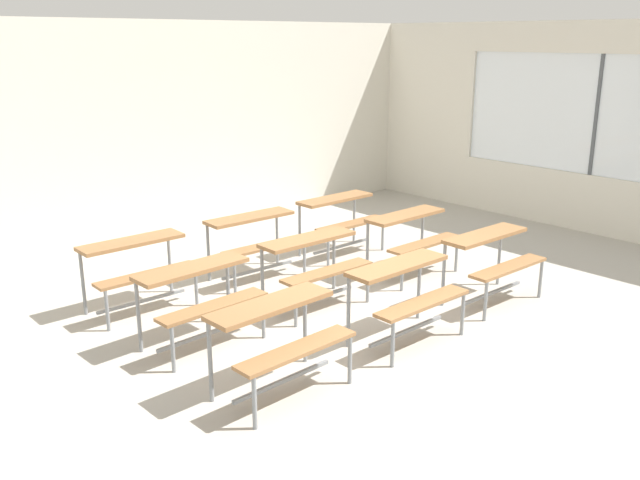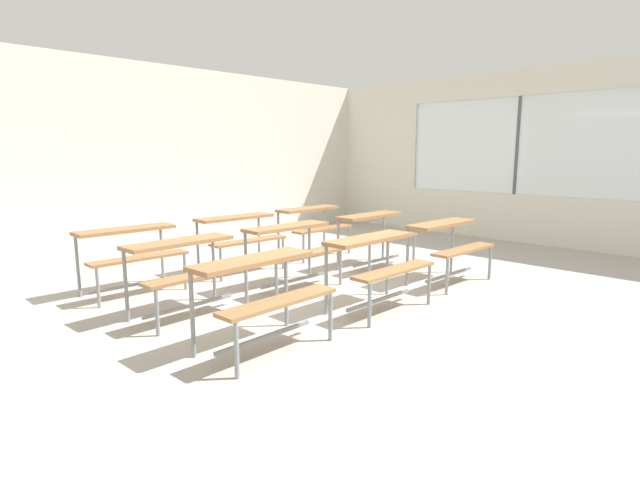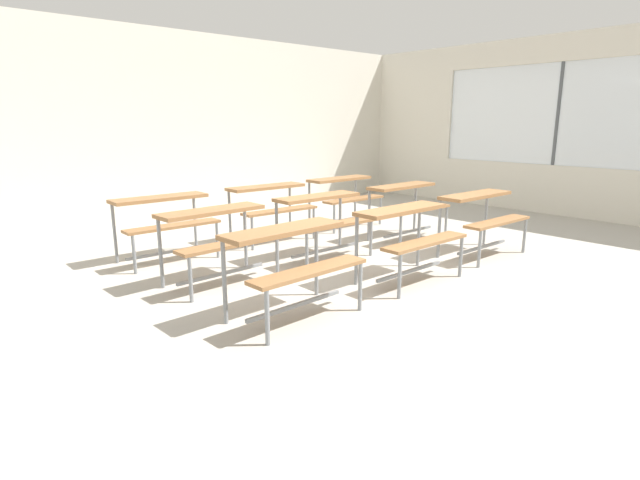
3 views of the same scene
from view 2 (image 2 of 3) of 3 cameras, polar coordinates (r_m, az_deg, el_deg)
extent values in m
cube|color=#ADA89E|center=(5.29, 3.55, -7.84)|extent=(10.00, 9.00, 0.05)
cube|color=silver|center=(8.68, -19.60, 8.84)|extent=(10.00, 0.12, 3.00)
cube|color=silver|center=(9.47, 23.93, 2.08)|extent=(0.12, 9.00, 0.85)
cube|color=silver|center=(9.47, 24.98, 16.29)|extent=(0.12, 9.00, 0.45)
cube|color=silver|center=(11.15, 6.88, 10.52)|extent=(0.12, 1.90, 1.70)
cube|color=white|center=(9.59, 21.65, 9.97)|extent=(0.02, 4.20, 1.70)
cube|color=#4C5156|center=(9.59, 21.65, 9.97)|extent=(0.06, 0.05, 1.70)
cube|color=olive|center=(4.12, -7.71, -2.36)|extent=(1.11, 0.35, 0.04)
cube|color=olive|center=(3.95, -4.64, -7.02)|extent=(1.11, 0.25, 0.03)
cylinder|color=gray|center=(4.04, -14.41, -8.12)|extent=(0.04, 0.04, 0.72)
cylinder|color=gray|center=(4.63, -3.90, -5.50)|extent=(0.04, 0.04, 0.72)
cylinder|color=gray|center=(3.66, -9.54, -12.21)|extent=(0.04, 0.04, 0.44)
cylinder|color=gray|center=(4.30, 1.20, -8.65)|extent=(0.04, 0.04, 0.44)
cube|color=gray|center=(4.19, -6.27, -10.95)|extent=(1.00, 0.06, 0.03)
cube|color=olive|center=(5.13, 5.71, 0.15)|extent=(1.10, 0.32, 0.04)
cube|color=olive|center=(5.00, 8.52, -3.46)|extent=(1.10, 0.22, 0.03)
cylinder|color=gray|center=(4.93, 0.71, -4.49)|extent=(0.04, 0.04, 0.72)
cylinder|color=gray|center=(5.68, 7.72, -2.64)|extent=(0.04, 0.04, 0.72)
cylinder|color=gray|center=(4.62, 5.68, -7.36)|extent=(0.04, 0.04, 0.44)
cylinder|color=gray|center=(5.41, 12.37, -4.95)|extent=(0.04, 0.04, 0.44)
cube|color=gray|center=(5.19, 6.81, -6.79)|extent=(1.00, 0.04, 0.03)
cube|color=olive|center=(6.34, 13.74, 1.81)|extent=(1.11, 0.34, 0.04)
cube|color=olive|center=(6.23, 16.12, -1.07)|extent=(1.10, 0.24, 0.03)
cylinder|color=gray|center=(6.07, 9.96, -1.87)|extent=(0.04, 0.04, 0.72)
cylinder|color=gray|center=(6.89, 14.85, -0.63)|extent=(0.04, 0.04, 0.72)
cylinder|color=gray|center=(5.81, 14.32, -4.00)|extent=(0.04, 0.04, 0.44)
cylinder|color=gray|center=(6.66, 18.85, -2.44)|extent=(0.04, 0.04, 0.44)
cube|color=gray|center=(6.39, 14.57, -3.85)|extent=(1.00, 0.05, 0.03)
cube|color=olive|center=(5.09, -15.84, -0.26)|extent=(1.11, 0.36, 0.04)
cube|color=olive|center=(4.89, -13.70, -3.95)|extent=(1.11, 0.26, 0.03)
cylinder|color=gray|center=(5.06, -21.32, -4.83)|extent=(0.04, 0.04, 0.72)
cylinder|color=gray|center=(5.55, -12.05, -3.06)|extent=(0.04, 0.04, 0.72)
cylinder|color=gray|center=(4.62, -18.14, -7.81)|extent=(0.04, 0.04, 0.44)
cylinder|color=gray|center=(5.16, -8.41, -5.56)|extent=(0.04, 0.04, 0.44)
cube|color=gray|center=(5.12, -14.68, -7.29)|extent=(1.00, 0.07, 0.03)
cube|color=olive|center=(5.91, -3.85, 1.49)|extent=(1.11, 0.34, 0.04)
cube|color=olive|center=(5.73, -1.74, -1.62)|extent=(1.10, 0.24, 0.03)
cylinder|color=gray|center=(5.78, -8.48, -2.42)|extent=(0.04, 0.04, 0.72)
cylinder|color=gray|center=(6.41, -1.22, -1.09)|extent=(0.04, 0.04, 0.72)
cylinder|color=gray|center=(5.39, -5.01, -4.79)|extent=(0.04, 0.04, 0.44)
cylinder|color=gray|center=(6.05, 2.35, -3.11)|extent=(0.04, 0.04, 0.44)
cube|color=gray|center=(5.93, -2.90, -4.58)|extent=(1.00, 0.05, 0.03)
cube|color=olive|center=(6.99, 5.72, 2.79)|extent=(1.10, 0.32, 0.04)
cube|color=olive|center=(6.84, 7.76, 0.22)|extent=(1.10, 0.22, 0.03)
cylinder|color=gray|center=(6.77, 2.08, -0.50)|extent=(0.04, 0.04, 0.72)
cylinder|color=gray|center=(7.52, 7.24, 0.50)|extent=(0.04, 0.04, 0.72)
cylinder|color=gray|center=(6.44, 5.68, -2.35)|extent=(0.04, 0.04, 0.44)
cylinder|color=gray|center=(7.23, 10.67, -1.11)|extent=(0.04, 0.04, 0.44)
cube|color=gray|center=(7.01, 6.52, -2.34)|extent=(1.00, 0.03, 0.03)
cube|color=olive|center=(6.11, -21.37, 1.10)|extent=(1.10, 0.33, 0.04)
cube|color=olive|center=(5.87, -19.95, -1.94)|extent=(1.10, 0.23, 0.03)
cylinder|color=gray|center=(6.13, -25.96, -2.63)|extent=(0.04, 0.04, 0.72)
cylinder|color=gray|center=(6.50, -17.62, -1.40)|extent=(0.04, 0.04, 0.72)
cylinder|color=gray|center=(5.65, -24.04, -4.95)|extent=(0.04, 0.04, 0.44)
cylinder|color=gray|center=(6.06, -15.17, -3.45)|extent=(0.04, 0.04, 0.44)
cube|color=gray|center=(6.11, -20.47, -4.80)|extent=(1.00, 0.05, 0.03)
cube|color=olive|center=(6.85, -9.71, 2.55)|extent=(1.11, 0.36, 0.04)
cube|color=olive|center=(6.63, -8.10, -0.10)|extent=(1.11, 0.26, 0.03)
cylinder|color=gray|center=(6.77, -13.80, -0.78)|extent=(0.04, 0.04, 0.72)
cylinder|color=gray|center=(7.30, -6.99, 0.22)|extent=(0.04, 0.04, 0.72)
cylinder|color=gray|center=(6.33, -11.26, -2.71)|extent=(0.04, 0.04, 0.44)
cylinder|color=gray|center=(6.90, -4.24, -1.49)|extent=(0.04, 0.04, 0.44)
cube|color=gray|center=(6.85, -8.91, -2.71)|extent=(1.00, 0.06, 0.03)
cube|color=olive|center=(7.77, -1.34, 3.57)|extent=(1.10, 0.32, 0.04)
cube|color=olive|center=(7.59, 0.35, 1.28)|extent=(1.10, 0.22, 0.03)
cylinder|color=gray|center=(7.59, -4.78, 0.64)|extent=(0.04, 0.04, 0.72)
cylinder|color=gray|center=(8.27, 0.48, 1.45)|extent=(0.04, 0.04, 0.72)
cylinder|color=gray|center=(7.21, -1.90, -0.96)|extent=(0.04, 0.04, 0.44)
cylinder|color=gray|center=(7.93, 3.34, 0.03)|extent=(0.04, 0.04, 0.44)
cube|color=gray|center=(7.77, -0.60, -1.06)|extent=(1.00, 0.04, 0.03)
camera|label=1|loc=(1.56, 172.81, 38.70)|focal=38.14mm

